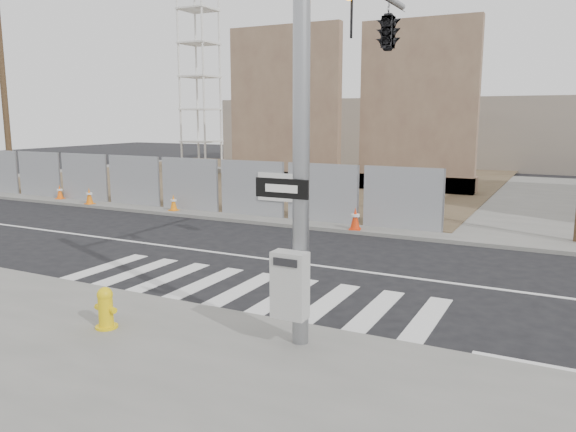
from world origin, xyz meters
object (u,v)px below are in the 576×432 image
at_px(traffic_cone_c, 174,203).
at_px(traffic_cone_d, 355,219).
at_px(crane_tower, 198,28).
at_px(traffic_cone_b, 89,196).
at_px(traffic_cone_a, 60,192).
at_px(signal_pole, 364,59).
at_px(fire_hydrant, 106,308).

distance_m(traffic_cone_c, traffic_cone_d, 7.52).
bearing_deg(crane_tower, traffic_cone_c, -58.74).
xyz_separation_m(traffic_cone_b, traffic_cone_d, (11.64, 0.00, 0.02)).
bearing_deg(traffic_cone_a, traffic_cone_b, -12.36).
bearing_deg(crane_tower, signal_pole, -47.43).
bearing_deg(signal_pole, traffic_cone_c, 146.52).
height_order(fire_hydrant, traffic_cone_d, fire_hydrant).
bearing_deg(signal_pole, crane_tower, 132.57).
xyz_separation_m(crane_tower, traffic_cone_d, (15.10, -12.78, -8.56)).
relative_size(fire_hydrant, traffic_cone_d, 1.01).
bearing_deg(traffic_cone_b, traffic_cone_c, 4.01).
distance_m(signal_pole, crane_tower, 26.21).
bearing_deg(traffic_cone_a, traffic_cone_c, -1.91).
height_order(signal_pole, traffic_cone_d, signal_pole).
height_order(traffic_cone_a, traffic_cone_d, traffic_cone_d).
bearing_deg(traffic_cone_d, traffic_cone_b, 180.00).
relative_size(fire_hydrant, traffic_cone_c, 1.17).
xyz_separation_m(crane_tower, traffic_cone_a, (1.16, -12.28, -8.60)).
height_order(traffic_cone_b, traffic_cone_c, traffic_cone_b).
relative_size(signal_pole, crane_tower, 0.39).
distance_m(fire_hydrant, traffic_cone_c, 12.24).
xyz_separation_m(signal_pole, crane_tower, (-17.49, 19.05, 4.24)).
xyz_separation_m(traffic_cone_b, traffic_cone_c, (4.13, 0.29, -0.03)).
distance_m(signal_pole, traffic_cone_b, 15.97).
bearing_deg(crane_tower, traffic_cone_a, -84.62).
distance_m(signal_pole, traffic_cone_a, 18.21).
distance_m(fire_hydrant, traffic_cone_d, 10.01).
height_order(signal_pole, traffic_cone_b, signal_pole).
bearing_deg(traffic_cone_c, fire_hydrant, -56.97).
bearing_deg(traffic_cone_b, traffic_cone_d, 0.00).
height_order(fire_hydrant, traffic_cone_c, fire_hydrant).
bearing_deg(fire_hydrant, traffic_cone_c, 134.49).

